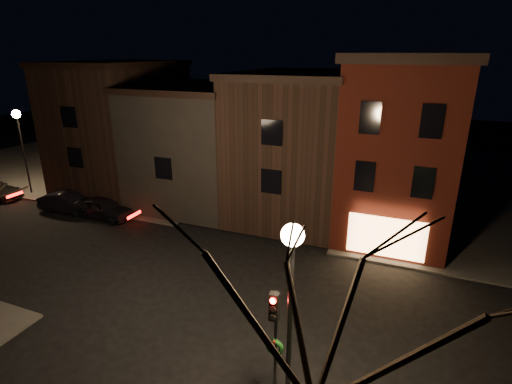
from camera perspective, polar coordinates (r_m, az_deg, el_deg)
ground at (r=20.27m, az=-7.47°, el=-12.57°), size 120.00×120.00×0.00m
sidewalk_far_left at (r=46.40m, az=-17.15°, el=5.32°), size 30.00×30.00×0.12m
corner_building at (r=24.88m, az=19.84°, el=6.02°), size 6.50×8.50×10.50m
row_building_a at (r=26.99m, az=5.90°, el=6.81°), size 7.30×10.30×9.40m
row_building_b at (r=29.87m, az=-7.69°, el=6.98°), size 7.80×10.30×8.40m
row_building_c at (r=33.86m, az=-18.64°, el=8.91°), size 7.30×10.30×9.90m
street_lamp_near at (r=10.71m, az=5.07°, el=-11.56°), size 0.60×0.60×6.48m
street_lamp_far at (r=35.26m, az=-30.75°, el=7.75°), size 0.60×0.60×6.48m
traffic_signal at (r=12.60m, az=2.68°, el=-19.26°), size 0.58×0.38×4.05m
bare_tree_right at (r=7.89m, az=9.08°, el=-15.96°), size 6.40×6.40×8.50m
parked_car_a at (r=28.81m, az=-20.92°, el=-2.16°), size 4.24×1.84×1.42m
parked_car_b at (r=30.89m, az=-25.24°, el=-1.37°), size 4.30×1.77×1.39m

